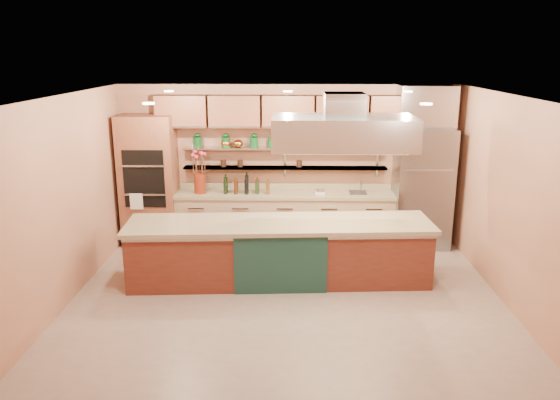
{
  "coord_description": "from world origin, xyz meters",
  "views": [
    {
      "loc": [
        0.05,
        -7.15,
        3.35
      ],
      "look_at": [
        -0.11,
        1.0,
        1.13
      ],
      "focal_mm": 35.0,
      "sensor_mm": 36.0,
      "label": 1
    }
  ],
  "objects_px": {
    "kitchen_scale": "(320,191)",
    "green_canister": "(272,143)",
    "refrigerator": "(422,188)",
    "island": "(279,251)",
    "flower_vase": "(200,183)",
    "copper_kettle": "(238,143)"
  },
  "relations": [
    {
      "from": "flower_vase",
      "to": "kitchen_scale",
      "type": "xyz_separation_m",
      "value": [
        2.12,
        0.0,
        -0.13
      ]
    },
    {
      "from": "refrigerator",
      "to": "island",
      "type": "relative_size",
      "value": 0.48
    },
    {
      "from": "refrigerator",
      "to": "green_canister",
      "type": "distance_m",
      "value": 2.75
    },
    {
      "from": "island",
      "to": "green_canister",
      "type": "relative_size",
      "value": 27.01
    },
    {
      "from": "kitchen_scale",
      "to": "island",
      "type": "bearing_deg",
      "value": -96.61
    },
    {
      "from": "flower_vase",
      "to": "kitchen_scale",
      "type": "height_order",
      "value": "flower_vase"
    },
    {
      "from": "island",
      "to": "green_canister",
      "type": "xyz_separation_m",
      "value": [
        -0.18,
        1.85,
        1.34
      ]
    },
    {
      "from": "kitchen_scale",
      "to": "copper_kettle",
      "type": "bearing_deg",
      "value": -172.48
    },
    {
      "from": "flower_vase",
      "to": "kitchen_scale",
      "type": "relative_size",
      "value": 2.11
    },
    {
      "from": "refrigerator",
      "to": "green_canister",
      "type": "height_order",
      "value": "refrigerator"
    },
    {
      "from": "refrigerator",
      "to": "copper_kettle",
      "type": "bearing_deg",
      "value": 175.93
    },
    {
      "from": "island",
      "to": "copper_kettle",
      "type": "relative_size",
      "value": 25.2
    },
    {
      "from": "refrigerator",
      "to": "kitchen_scale",
      "type": "height_order",
      "value": "refrigerator"
    },
    {
      "from": "kitchen_scale",
      "to": "green_canister",
      "type": "distance_m",
      "value": 1.21
    },
    {
      "from": "copper_kettle",
      "to": "green_canister",
      "type": "bearing_deg",
      "value": 0.0
    },
    {
      "from": "flower_vase",
      "to": "green_canister",
      "type": "xyz_separation_m",
      "value": [
        1.26,
        0.22,
        0.69
      ]
    },
    {
      "from": "flower_vase",
      "to": "copper_kettle",
      "type": "bearing_deg",
      "value": 18.2
    },
    {
      "from": "refrigerator",
      "to": "flower_vase",
      "type": "bearing_deg",
      "value": 179.85
    },
    {
      "from": "refrigerator",
      "to": "copper_kettle",
      "type": "height_order",
      "value": "refrigerator"
    },
    {
      "from": "green_canister",
      "to": "flower_vase",
      "type": "bearing_deg",
      "value": -170.09
    },
    {
      "from": "refrigerator",
      "to": "copper_kettle",
      "type": "distance_m",
      "value": 3.32
    },
    {
      "from": "refrigerator",
      "to": "island",
      "type": "distance_m",
      "value": 3.01
    }
  ]
}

